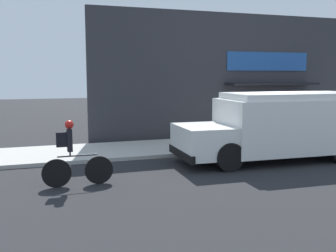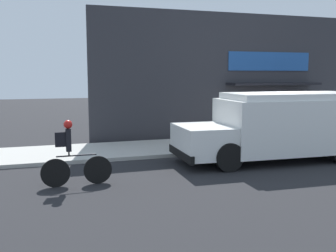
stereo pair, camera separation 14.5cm
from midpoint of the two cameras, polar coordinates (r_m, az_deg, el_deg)
The scene contains 6 objects.
ground_plane at distance 14.88m, azimuth 15.27°, elevation -3.47°, with size 70.00×70.00×0.00m, color #232326.
sidewalk at distance 16.11m, azimuth 12.38°, elevation -2.33°, with size 28.00×2.97×0.12m.
storefront at distance 17.57m, azimuth 9.72°, elevation 7.16°, with size 12.44×1.08×5.39m.
school_bus at distance 13.16m, azimuth 16.47°, elevation 0.09°, with size 6.32×2.78×2.18m.
cyclist at distance 10.00m, azimuth -13.40°, elevation -4.10°, with size 1.75×0.21×1.66m.
trash_bin at distance 17.20m, azimuth 18.70°, elevation -0.15°, with size 0.58×0.58×0.94m.
Camera 2 is at (-8.02, -12.21, 2.76)m, focal length 42.00 mm.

